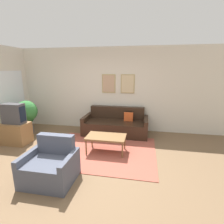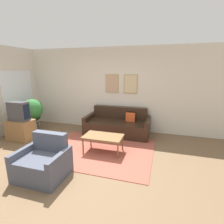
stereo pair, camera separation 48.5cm
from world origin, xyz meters
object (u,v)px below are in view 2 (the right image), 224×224
Objects in this scene: tv at (19,111)px; potted_plant_tall at (33,111)px; couch at (118,125)px; coffee_table at (103,137)px; armchair at (43,163)px.

tv is 0.75m from potted_plant_tall.
tv is at bearing -154.00° from couch.
potted_plant_tall is at bearing -168.87° from couch.
couch is 1.87× the size of potted_plant_tall.
coffee_table is at bearing -1.28° from tv.
potted_plant_tall is (-2.72, 0.78, 0.30)m from coffee_table.
coffee_table is at bearing -15.97° from potted_plant_tall.
potted_plant_tall reaches higher than couch.
tv reaches higher than potted_plant_tall.
tv reaches higher than coffee_table.
potted_plant_tall reaches higher than armchair.
couch is 2.09× the size of coffee_table.
couch reaches higher than armchair.
tv reaches higher than couch.
coffee_table is 1.50m from armchair.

